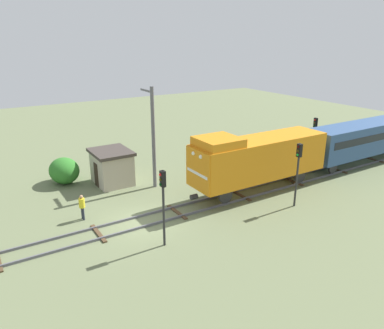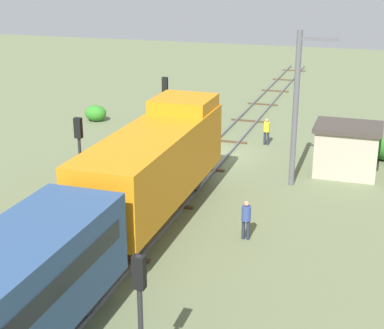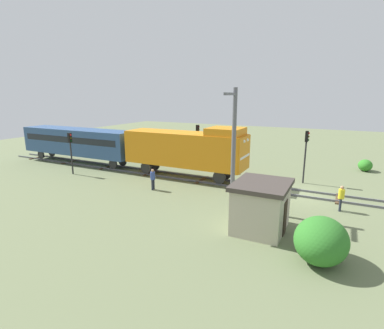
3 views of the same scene
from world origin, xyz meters
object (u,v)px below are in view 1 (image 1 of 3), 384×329
at_px(worker_by_signal, 231,163).
at_px(relay_hut, 112,167).
at_px(traffic_signal_mid, 298,164).
at_px(catenary_mast, 153,135).
at_px(locomotive, 258,157).
at_px(traffic_signal_far, 315,130).
at_px(passenger_car_leading, 367,136).
at_px(worker_near_track, 82,205).
at_px(traffic_signal_near, 163,195).

distance_m(worker_by_signal, relay_hut, 10.01).
relative_size(traffic_signal_mid, catenary_mast, 0.58).
height_order(locomotive, catenary_mast, catenary_mast).
distance_m(locomotive, traffic_signal_far, 11.00).
height_order(passenger_car_leading, catenary_mast, catenary_mast).
distance_m(worker_near_track, worker_by_signal, 13.50).
relative_size(catenary_mast, relay_hut, 2.24).
distance_m(passenger_car_leading, traffic_signal_near, 23.19).
distance_m(traffic_signal_near, traffic_signal_mid, 10.17).
bearing_deg(worker_by_signal, traffic_signal_near, -94.58).
height_order(traffic_signal_mid, worker_by_signal, traffic_signal_mid).
bearing_deg(worker_near_track, catenary_mast, 10.39).
xyz_separation_m(traffic_signal_far, catenary_mast, (-1.46, -16.48, 1.41)).
bearing_deg(traffic_signal_far, worker_by_signal, -93.58).
bearing_deg(traffic_signal_far, passenger_car_leading, 39.30).
distance_m(traffic_signal_near, worker_by_signal, 12.95).
xyz_separation_m(passenger_car_leading, worker_by_signal, (-4.20, -12.54, -1.53)).
bearing_deg(catenary_mast, traffic_signal_near, -23.12).
xyz_separation_m(locomotive, traffic_signal_near, (3.20, -9.62, 0.33)).
bearing_deg(worker_near_track, relay_hut, 40.42).
xyz_separation_m(traffic_signal_near, worker_near_track, (-5.60, -2.96, -2.10)).
distance_m(traffic_signal_mid, relay_hut, 14.37).
height_order(worker_near_track, relay_hut, relay_hut).
distance_m(traffic_signal_near, catenary_mast, 9.05).
distance_m(passenger_car_leading, relay_hut, 23.26).
xyz_separation_m(traffic_signal_mid, worker_by_signal, (-7.60, 0.24, -2.12)).
bearing_deg(worker_by_signal, catenary_mast, -137.12).
bearing_deg(relay_hut, catenary_mast, 46.36).
bearing_deg(passenger_car_leading, locomotive, -90.00).
relative_size(traffic_signal_far, relay_hut, 1.13).
height_order(passenger_car_leading, traffic_signal_mid, traffic_signal_mid).
bearing_deg(traffic_signal_near, locomotive, 108.39).
bearing_deg(worker_near_track, worker_by_signal, -4.25).
distance_m(traffic_signal_mid, traffic_signal_far, 12.08).
height_order(worker_by_signal, catenary_mast, catenary_mast).
bearing_deg(traffic_signal_mid, traffic_signal_near, -91.13).
bearing_deg(traffic_signal_near, passenger_car_leading, 97.93).
bearing_deg(catenary_mast, traffic_signal_mid, 38.14).
height_order(traffic_signal_far, relay_hut, traffic_signal_far).
bearing_deg(locomotive, catenary_mast, -129.71).
relative_size(locomotive, traffic_signal_far, 2.94).
height_order(passenger_car_leading, traffic_signal_far, traffic_signal_far).
distance_m(locomotive, worker_near_track, 12.94).
relative_size(traffic_signal_near, worker_near_track, 2.63).
xyz_separation_m(traffic_signal_near, catenary_mast, (-8.26, 3.53, 1.06)).
relative_size(passenger_car_leading, relay_hut, 4.00).
bearing_deg(catenary_mast, locomotive, 50.29).
xyz_separation_m(traffic_signal_mid, relay_hut, (-10.90, -9.20, -1.73)).
bearing_deg(worker_by_signal, passenger_car_leading, 31.51).
distance_m(locomotive, traffic_signal_near, 10.15).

